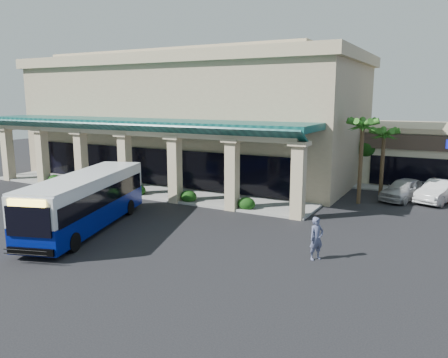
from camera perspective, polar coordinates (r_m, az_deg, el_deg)
The scene contains 11 objects.
ground at distance 25.41m, azimuth -7.40°, elevation -6.23°, with size 110.00×110.00×0.00m, color black.
main_building at distance 42.12m, azimuth -3.76°, elevation 8.33°, with size 30.80×14.80×11.35m, color tan, non-canonical shape.
arcade at distance 34.91m, azimuth -11.73°, elevation 3.02°, with size 30.00×6.20×5.70m, color #093B39, non-canonical shape.
palm_0 at distance 31.51m, azimuth 17.45°, elevation 2.78°, with size 2.40×2.40×6.60m, color #255F19, non-canonical shape.
palm_1 at distance 34.33m, azimuth 20.01°, elevation 2.56°, with size 2.40×2.40×5.80m, color #255F19, non-canonical shape.
palm_2 at distance 45.36m, azimuth -26.24°, elevation 4.17°, with size 2.40×2.40×6.20m, color #255F19, non-canonical shape.
broadleaf_tree at distance 39.61m, azimuth 18.18°, elevation 2.94°, with size 2.60×2.60×4.81m, color black, non-canonical shape.
transit_bus at distance 25.67m, azimuth -17.52°, elevation -2.90°, with size 2.57×11.05×3.09m, color navy, non-canonical shape.
pedestrian at distance 20.49m, azimuth 11.98°, elevation -7.60°, with size 0.73×0.48×1.99m, color #4F5576.
car_silver at distance 34.08m, azimuth 22.44°, elevation -1.25°, with size 1.88×4.67×1.59m, color #B3B3B5.
car_white at distance 34.43m, azimuth 26.31°, elevation -1.45°, with size 1.66×4.77×1.57m, color white.
Camera 1 is at (14.27, -19.71, 7.31)m, focal length 35.00 mm.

